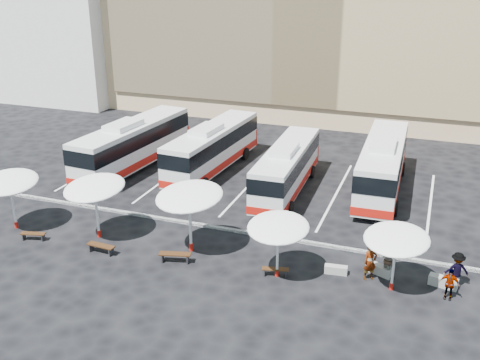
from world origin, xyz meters
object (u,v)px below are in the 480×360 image
(wood_bench_1, at_px, (101,247))
(passenger_0, at_px, (370,262))
(conc_bench_2, at_px, (443,282))
(wood_bench_0, at_px, (33,235))
(sunshade_1, at_px, (94,188))
(conc_bench_0, at_px, (336,270))
(bus_1, at_px, (213,147))
(sunshade_2, at_px, (189,197))
(passenger_3, at_px, (457,270))
(bus_2, at_px, (287,167))
(sunshade_4, at_px, (397,239))
(bus_3, at_px, (383,164))
(passenger_1, at_px, (390,259))
(passenger_2, at_px, (449,284))
(sunshade_0, at_px, (9,182))
(wood_bench_3, at_px, (275,270))
(conc_bench_1, at_px, (380,270))
(bus_0, at_px, (133,143))
(sunshade_3, at_px, (278,228))
(wood_bench_2, at_px, (175,255))

(wood_bench_1, bearing_deg, passenger_0, 9.24)
(conc_bench_2, bearing_deg, wood_bench_0, -172.69)
(sunshade_1, relative_size, conc_bench_0, 3.61)
(bus_1, xyz_separation_m, sunshade_2, (3.66, -11.85, 1.31))
(wood_bench_0, height_order, passenger_3, passenger_3)
(bus_1, xyz_separation_m, conc_bench_0, (11.43, -11.55, -1.63))
(bus_2, relative_size, sunshade_4, 3.05)
(conc_bench_0, bearing_deg, passenger_3, 8.11)
(bus_3, bearing_deg, sunshade_2, -126.47)
(wood_bench_0, distance_m, passenger_0, 18.32)
(passenger_1, bearing_deg, bus_1, 5.16)
(bus_3, height_order, passenger_2, bus_3)
(sunshade_0, bearing_deg, conc_bench_2, 4.49)
(sunshade_2, bearing_deg, passenger_0, 2.05)
(sunshade_4, bearing_deg, conc_bench_0, 168.36)
(wood_bench_3, xyz_separation_m, conc_bench_0, (2.78, 1.24, -0.10))
(conc_bench_0, relative_size, conc_bench_1, 0.87)
(sunshade_0, distance_m, sunshade_4, 21.28)
(bus_1, height_order, conc_bench_2, bus_1)
(bus_0, height_order, wood_bench_1, bus_0)
(conc_bench_1, bearing_deg, bus_0, 154.12)
(bus_1, distance_m, sunshade_4, 18.67)
(bus_2, height_order, sunshade_0, bus_2)
(wood_bench_3, distance_m, conc_bench_1, 5.21)
(passenger_3, bearing_deg, sunshade_3, -0.77)
(sunshade_2, height_order, wood_bench_2, sunshade_2)
(wood_bench_2, bearing_deg, conc_bench_1, 13.36)
(wood_bench_1, distance_m, wood_bench_3, 9.42)
(bus_0, height_order, wood_bench_3, bus_0)
(conc_bench_1, bearing_deg, bus_1, 141.13)
(bus_0, distance_m, wood_bench_0, 12.32)
(sunshade_0, distance_m, conc_bench_2, 23.78)
(sunshade_4, distance_m, passenger_1, 2.17)
(sunshade_3, relative_size, sunshade_4, 0.89)
(bus_3, bearing_deg, bus_0, -175.55)
(wood_bench_3, bearing_deg, conc_bench_1, 21.68)
(conc_bench_0, distance_m, passenger_2, 5.32)
(sunshade_4, xyz_separation_m, passenger_1, (-0.27, 1.24, -1.75))
(sunshade_2, relative_size, passenger_1, 2.48)
(bus_1, xyz_separation_m, passenger_0, (13.05, -11.52, -0.90))
(sunshade_1, distance_m, wood_bench_2, 6.00)
(wood_bench_0, height_order, wood_bench_2, wood_bench_2)
(passenger_2, bearing_deg, passenger_1, 166.15)
(conc_bench_0, bearing_deg, passenger_0, 1.37)
(wood_bench_0, bearing_deg, bus_3, 39.18)
(conc_bench_0, bearing_deg, bus_0, 149.75)
(sunshade_3, relative_size, wood_bench_0, 2.19)
(wood_bench_1, relative_size, passenger_2, 1.04)
(bus_2, height_order, sunshade_2, sunshade_2)
(sunshade_1, xyz_separation_m, wood_bench_0, (-3.23, -1.58, -2.66))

